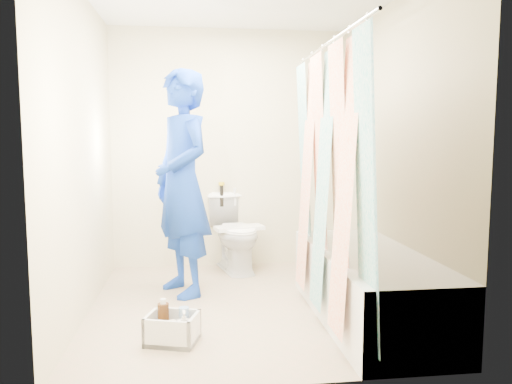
{
  "coord_description": "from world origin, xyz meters",
  "views": [
    {
      "loc": [
        -0.41,
        -3.8,
        1.32
      ],
      "look_at": [
        0.13,
        0.32,
        0.87
      ],
      "focal_mm": 35.0,
      "sensor_mm": 36.0,
      "label": 1
    }
  ],
  "objects": [
    {
      "name": "floor",
      "position": [
        0.0,
        0.0,
        0.0
      ],
      "size": [
        2.6,
        2.6,
        0.0
      ],
      "primitive_type": "plane",
      "color": "gray",
      "rests_on": "ground"
    },
    {
      "name": "wall_back",
      "position": [
        0.0,
        1.3,
        1.2
      ],
      "size": [
        2.4,
        0.02,
        2.4
      ],
      "primitive_type": "cube",
      "color": "#C3BA96",
      "rests_on": "ground"
    },
    {
      "name": "wall_front",
      "position": [
        0.0,
        -1.3,
        1.2
      ],
      "size": [
        2.4,
        0.02,
        2.4
      ],
      "primitive_type": "cube",
      "color": "#C3BA96",
      "rests_on": "ground"
    },
    {
      "name": "wall_left",
      "position": [
        -1.2,
        0.0,
        1.2
      ],
      "size": [
        0.02,
        2.6,
        2.4
      ],
      "primitive_type": "cube",
      "color": "#C3BA96",
      "rests_on": "ground"
    },
    {
      "name": "wall_right",
      "position": [
        1.2,
        0.0,
        1.2
      ],
      "size": [
        0.02,
        2.6,
        2.4
      ],
      "primitive_type": "cube",
      "color": "#C3BA96",
      "rests_on": "ground"
    },
    {
      "name": "bathtub",
      "position": [
        0.85,
        -0.43,
        0.27
      ],
      "size": [
        0.7,
        1.75,
        0.5
      ],
      "color": "white",
      "rests_on": "ground"
    },
    {
      "name": "curtain_rod",
      "position": [
        0.52,
        -0.43,
        1.95
      ],
      "size": [
        0.02,
        1.9,
        0.02
      ],
      "primitive_type": "cylinder",
      "rotation": [
        1.57,
        0.0,
        0.0
      ],
      "color": "silver",
      "rests_on": "wall_back"
    },
    {
      "name": "shower_curtain",
      "position": [
        0.52,
        -0.43,
        1.02
      ],
      "size": [
        0.06,
        1.75,
        1.8
      ],
      "primitive_type": "cube",
      "color": "white",
      "rests_on": "curtain_rod"
    },
    {
      "name": "toilet",
      "position": [
        0.02,
        1.08,
        0.38
      ],
      "size": [
        0.58,
        0.82,
        0.76
      ],
      "primitive_type": "imported",
      "rotation": [
        0.0,
        0.0,
        0.22
      ],
      "color": "silver",
      "rests_on": "ground"
    },
    {
      "name": "tank_lid",
      "position": [
        0.05,
        0.96,
        0.45
      ],
      "size": [
        0.5,
        0.3,
        0.04
      ],
      "primitive_type": "cube",
      "rotation": [
        0.0,
        0.0,
        0.22
      ],
      "color": "white",
      "rests_on": "toilet"
    },
    {
      "name": "tank_internals",
      "position": [
        -0.07,
        1.27,
        0.75
      ],
      "size": [
        0.18,
        0.08,
        0.25
      ],
      "color": "black",
      "rests_on": "toilet"
    },
    {
      "name": "plumber",
      "position": [
        -0.49,
        0.39,
        0.94
      ],
      "size": [
        0.71,
        0.82,
        1.88
      ],
      "primitive_type": "imported",
      "rotation": [
        0.0,
        0.0,
        -1.1
      ],
      "color": "#1035A8",
      "rests_on": "ground"
    },
    {
      "name": "cleaning_caddy",
      "position": [
        -0.54,
        -0.66,
        0.09
      ],
      "size": [
        0.37,
        0.33,
        0.24
      ],
      "rotation": [
        0.0,
        0.0,
        -0.3
      ],
      "color": "silver",
      "rests_on": "ground"
    }
  ]
}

